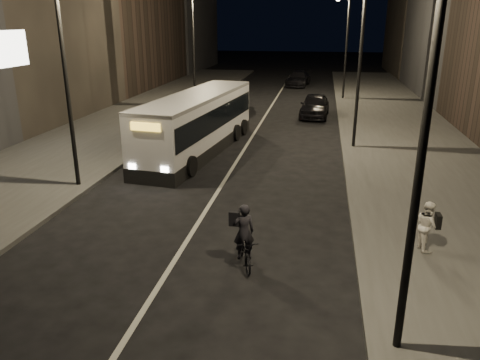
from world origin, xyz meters
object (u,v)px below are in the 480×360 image
at_px(streetlight_left_near, 69,50).
at_px(pedestrian_woman, 427,226).
at_px(city_bus, 198,121).
at_px(car_mid, 238,103).
at_px(cyclist_on_bicycle, 245,245).
at_px(car_far, 298,79).
at_px(streetlight_right_far, 344,33).
at_px(car_near, 315,105).
at_px(streetlight_right_mid, 356,42).
at_px(streetlight_left_far, 197,35).
at_px(streetlight_right_near, 414,86).

xyz_separation_m(streetlight_left_near, pedestrian_woman, (12.31, -3.48, -4.47)).
xyz_separation_m(city_bus, car_mid, (0.07, 11.15, -0.93)).
bearing_deg(cyclist_on_bicycle, car_far, 71.11).
relative_size(car_mid, car_far, 0.81).
height_order(streetlight_right_far, cyclist_on_bicycle, streetlight_right_far).
relative_size(streetlight_right_far, cyclist_on_bicycle, 4.32).
bearing_deg(car_near, streetlight_right_far, 79.02).
height_order(city_bus, cyclist_on_bicycle, city_bus).
height_order(car_near, car_mid, car_near).
bearing_deg(city_bus, cyclist_on_bicycle, -62.39).
xyz_separation_m(streetlight_right_mid, cyclist_on_bicycle, (-3.35, -13.06, -4.73)).
bearing_deg(city_bus, streetlight_left_near, -109.93).
bearing_deg(car_mid, streetlight_right_far, -142.05).
bearing_deg(pedestrian_woman, car_far, -3.45).
xyz_separation_m(streetlight_left_far, cyclist_on_bicycle, (7.32, -23.06, -4.73)).
height_order(streetlight_left_far, car_near, streetlight_left_far).
distance_m(streetlight_right_near, streetlight_right_far, 32.00).
bearing_deg(streetlight_right_mid, cyclist_on_bicycle, -104.37).
bearing_deg(car_mid, city_bus, 85.63).
bearing_deg(car_near, car_far, 100.21).
relative_size(streetlight_right_near, streetlight_right_mid, 1.00).
bearing_deg(cyclist_on_bicycle, pedestrian_woman, -2.24).
height_order(streetlight_right_mid, cyclist_on_bicycle, streetlight_right_mid).
bearing_deg(streetlight_right_mid, streetlight_left_near, -143.12).
xyz_separation_m(streetlight_left_far, city_bus, (3.10, -11.88, -3.76)).
bearing_deg(car_near, cyclist_on_bicycle, -90.70).
xyz_separation_m(car_near, car_far, (-1.98, 15.87, -0.06)).
height_order(streetlight_right_mid, streetlight_left_far, same).
bearing_deg(pedestrian_woman, streetlight_right_mid, -4.16).
bearing_deg(cyclist_on_bicycle, car_mid, 80.76).
height_order(streetlight_left_far, cyclist_on_bicycle, streetlight_left_far).
bearing_deg(streetlight_left_far, streetlight_left_near, -90.00).
bearing_deg(car_mid, cyclist_on_bicycle, 96.52).
distance_m(streetlight_right_near, pedestrian_woman, 6.57).
bearing_deg(streetlight_right_near, streetlight_left_near, 143.12).
xyz_separation_m(city_bus, car_far, (3.65, 26.04, -0.87)).
distance_m(car_mid, car_far, 15.32).
bearing_deg(pedestrian_woman, streetlight_left_far, 17.50).
bearing_deg(streetlight_right_far, car_near, -104.07).
height_order(streetlight_left_near, car_near, streetlight_left_near).
bearing_deg(city_bus, car_mid, 96.58).
relative_size(streetlight_left_far, city_bus, 0.73).
bearing_deg(streetlight_right_mid, city_bus, -166.03).
xyz_separation_m(streetlight_right_far, pedestrian_woman, (1.65, -27.48, -4.47)).
height_order(city_bus, pedestrian_woman, city_bus).
relative_size(pedestrian_woman, car_near, 0.32).
relative_size(streetlight_right_near, streetlight_right_far, 1.00).
xyz_separation_m(streetlight_right_far, car_far, (-3.91, 8.16, -4.64)).
relative_size(city_bus, car_mid, 2.73).
bearing_deg(car_mid, streetlight_left_far, -17.03).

